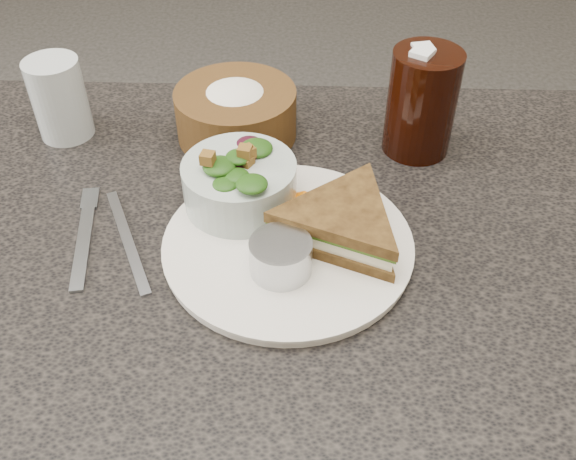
% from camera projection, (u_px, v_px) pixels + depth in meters
% --- Properties ---
extents(dining_table, '(1.00, 0.70, 0.75)m').
position_uv_depth(dining_table, '(252.00, 406.00, 1.02)').
color(dining_table, black).
rests_on(dining_table, floor).
extents(dinner_plate, '(0.29, 0.29, 0.01)m').
position_uv_depth(dinner_plate, '(288.00, 245.00, 0.74)').
color(dinner_plate, silver).
rests_on(dinner_plate, dining_table).
extents(sandwich, '(0.23, 0.23, 0.05)m').
position_uv_depth(sandwich, '(343.00, 223.00, 0.73)').
color(sandwich, brown).
rests_on(sandwich, dinner_plate).
extents(salad_bowl, '(0.16, 0.16, 0.08)m').
position_uv_depth(salad_bowl, '(239.00, 177.00, 0.76)').
color(salad_bowl, '#A4B2AB').
rests_on(salad_bowl, dinner_plate).
extents(dressing_ramekin, '(0.08, 0.08, 0.04)m').
position_uv_depth(dressing_ramekin, '(281.00, 257.00, 0.69)').
color(dressing_ramekin, '#AEB1B6').
rests_on(dressing_ramekin, dinner_plate).
extents(orange_wedge, '(0.09, 0.09, 0.03)m').
position_uv_depth(orange_wedge, '(304.00, 200.00, 0.77)').
color(orange_wedge, orange).
rests_on(orange_wedge, dinner_plate).
extents(fork, '(0.04, 0.16, 0.00)m').
position_uv_depth(fork, '(84.00, 242.00, 0.75)').
color(fork, '#939AA3').
rests_on(fork, dining_table).
extents(knife, '(0.09, 0.18, 0.00)m').
position_uv_depth(knife, '(127.00, 240.00, 0.76)').
color(knife, '#979BA7').
rests_on(knife, dining_table).
extents(bread_basket, '(0.19, 0.19, 0.10)m').
position_uv_depth(bread_basket, '(236.00, 106.00, 0.89)').
color(bread_basket, brown).
rests_on(bread_basket, dining_table).
extents(cola_glass, '(0.12, 0.12, 0.16)m').
position_uv_depth(cola_glass, '(422.00, 99.00, 0.84)').
color(cola_glass, black).
rests_on(cola_glass, dining_table).
extents(water_glass, '(0.09, 0.09, 0.11)m').
position_uv_depth(water_glass, '(59.00, 99.00, 0.89)').
color(water_glass, '#B2BBBE').
rests_on(water_glass, dining_table).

